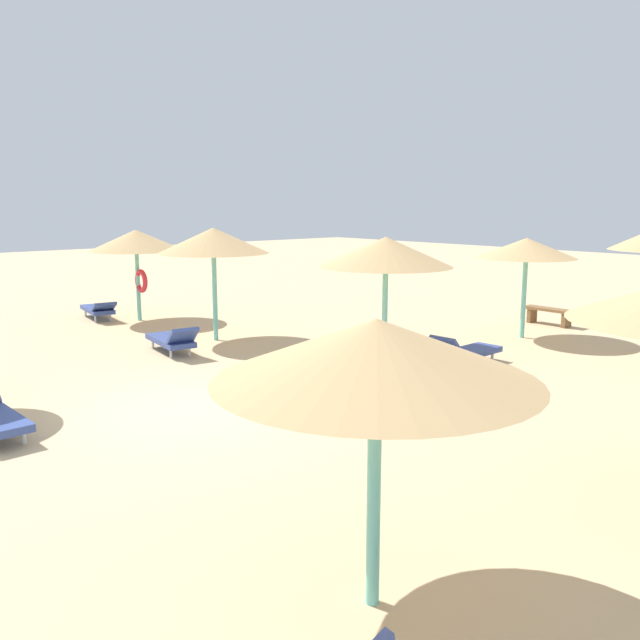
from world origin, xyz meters
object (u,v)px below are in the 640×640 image
at_px(parasol_1, 376,351).
at_px(lounger_0, 465,351).
at_px(parasol_0, 386,252).
at_px(lounger_3, 98,309).
at_px(lounger_4, 172,340).
at_px(parasol_4, 213,241).
at_px(parasol_8, 526,248).
at_px(parasol_3, 136,241).
at_px(bench_0, 549,313).

xyz_separation_m(parasol_1, lounger_0, (-4.73, 7.62, -1.96)).
relative_size(parasol_0, lounger_3, 1.47).
relative_size(lounger_3, lounger_4, 1.02).
distance_m(parasol_4, lounger_3, 5.55).
height_order(parasol_0, lounger_0, parasol_0).
bearing_deg(lounger_4, parasol_8, 60.77).
xyz_separation_m(parasol_3, parasol_4, (3.96, 0.20, 0.17)).
xyz_separation_m(parasol_1, lounger_4, (-9.98, 3.45, -1.97)).
xyz_separation_m(parasol_3, bench_0, (8.43, 8.62, -2.02)).
height_order(parasol_8, lounger_0, parasol_8).
bearing_deg(bench_0, parasol_3, -134.37).
height_order(parasol_3, lounger_4, parasol_3).
xyz_separation_m(parasol_3, parasol_8, (8.95, 6.42, -0.04)).
relative_size(parasol_4, lounger_4, 1.47).
xyz_separation_m(parasol_0, parasol_3, (-8.45, -1.73, -0.07)).
bearing_deg(lounger_0, bench_0, 103.51).
height_order(parasol_1, lounger_4, parasol_1).
distance_m(parasol_3, bench_0, 12.23).
distance_m(parasol_0, parasol_4, 4.74).
bearing_deg(lounger_4, bench_0, 68.93).
xyz_separation_m(lounger_3, lounger_4, (5.59, -0.54, 0.01)).
xyz_separation_m(parasol_1, lounger_3, (-15.58, 3.99, -1.98)).
bearing_deg(lounger_3, parasol_4, 11.78).
bearing_deg(parasol_1, lounger_4, 160.93).
bearing_deg(lounger_3, parasol_8, 36.10).
relative_size(parasol_0, lounger_4, 1.49).
xyz_separation_m(parasol_0, bench_0, (-0.01, 6.89, -2.09)).
relative_size(parasol_4, parasol_8, 1.10).
distance_m(lounger_0, lounger_4, 6.71).
relative_size(parasol_0, lounger_0, 1.54).
height_order(parasol_3, bench_0, parasol_3).
relative_size(parasol_3, lounger_4, 1.41).
bearing_deg(lounger_4, parasol_1, -19.07).
relative_size(parasol_3, parasol_4, 0.96).
xyz_separation_m(parasol_8, bench_0, (-0.51, 2.20, -1.98)).
height_order(parasol_1, lounger_0, parasol_1).
bearing_deg(parasol_0, parasol_4, -161.08).
xyz_separation_m(parasol_0, lounger_4, (-3.86, -3.11, -2.12)).
bearing_deg(parasol_4, parasol_0, 18.92).
bearing_deg(parasol_1, lounger_3, 165.63).
bearing_deg(parasol_3, parasol_8, 35.66).
bearing_deg(lounger_3, lounger_4, -5.50).
bearing_deg(parasol_8, lounger_3, -143.90).
distance_m(lounger_4, bench_0, 10.72).
bearing_deg(lounger_3, parasol_3, 39.73).
bearing_deg(lounger_4, parasol_4, 111.54).
bearing_deg(parasol_0, parasol_8, 83.90).
bearing_deg(lounger_3, parasol_1, -14.37).
bearing_deg(parasol_4, parasol_3, -177.18).
distance_m(parasol_3, lounger_4, 5.20).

